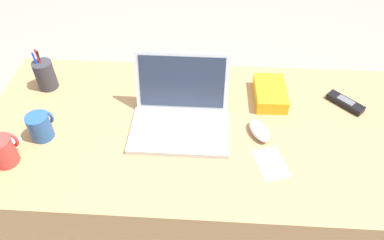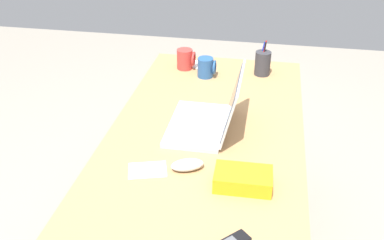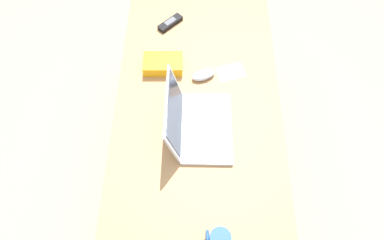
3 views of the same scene
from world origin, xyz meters
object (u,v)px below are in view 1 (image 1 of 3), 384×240
(laptop, at_px, (180,115))
(cordless_phone, at_px, (345,103))
(coffee_mug_tall, at_px, (40,126))
(pen_holder, at_px, (45,75))
(snack_bag, at_px, (270,93))
(coffee_mug_white, at_px, (3,150))
(computer_mouse, at_px, (259,130))

(laptop, distance_m, cordless_phone, 0.64)
(coffee_mug_tall, xyz_separation_m, pen_holder, (-0.08, 0.27, 0.01))
(laptop, distance_m, snack_bag, 0.38)
(coffee_mug_white, xyz_separation_m, pen_holder, (0.00, 0.39, 0.01))
(laptop, bearing_deg, coffee_mug_tall, -169.87)
(computer_mouse, height_order, coffee_mug_white, coffee_mug_white)
(computer_mouse, relative_size, coffee_mug_white, 1.13)
(coffee_mug_tall, bearing_deg, snack_bag, 16.97)
(cordless_phone, xyz_separation_m, pen_holder, (-1.18, 0.04, 0.05))
(coffee_mug_tall, bearing_deg, computer_mouse, 4.08)
(cordless_phone, distance_m, snack_bag, 0.29)
(cordless_phone, bearing_deg, coffee_mug_white, -163.64)
(computer_mouse, bearing_deg, coffee_mug_white, 169.30)
(cordless_phone, height_order, snack_bag, snack_bag)
(cordless_phone, distance_m, pen_holder, 1.18)
(snack_bag, bearing_deg, cordless_phone, -4.04)
(coffee_mug_tall, height_order, snack_bag, coffee_mug_tall)
(laptop, height_order, pen_holder, laptop)
(coffee_mug_tall, height_order, pen_holder, pen_holder)
(laptop, relative_size, computer_mouse, 3.05)
(laptop, xyz_separation_m, snack_bag, (0.34, 0.16, -0.02))
(pen_holder, distance_m, snack_bag, 0.89)
(snack_bag, bearing_deg, computer_mouse, -105.79)
(pen_holder, bearing_deg, laptop, -18.25)
(cordless_phone, relative_size, pen_holder, 0.76)
(cordless_phone, relative_size, snack_bag, 0.71)
(coffee_mug_white, relative_size, cordless_phone, 0.76)
(coffee_mug_white, relative_size, coffee_mug_tall, 1.06)
(computer_mouse, bearing_deg, cordless_phone, 4.65)
(laptop, relative_size, pen_holder, 2.00)
(coffee_mug_white, bearing_deg, laptop, 20.09)
(computer_mouse, height_order, cordless_phone, computer_mouse)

